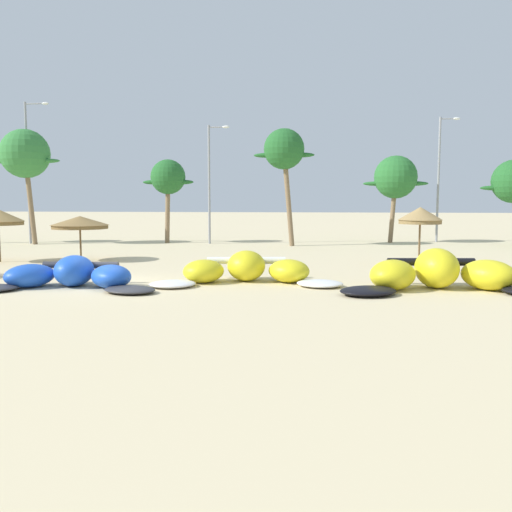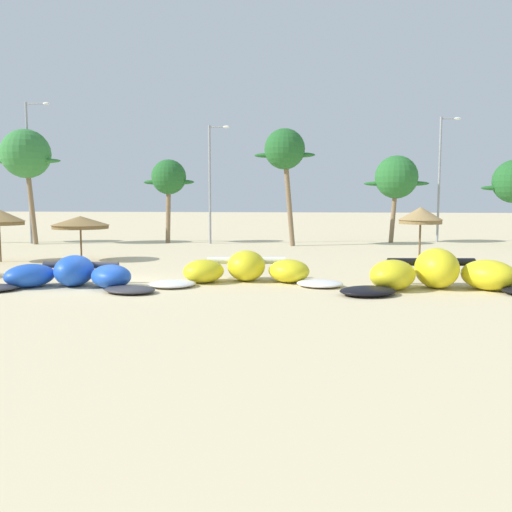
{
  "view_description": "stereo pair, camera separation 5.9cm",
  "coord_description": "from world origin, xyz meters",
  "px_view_note": "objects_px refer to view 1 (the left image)",
  "views": [
    {
      "loc": [
        8.55,
        -21.07,
        3.37
      ],
      "look_at": [
        5.77,
        2.0,
        1.0
      ],
      "focal_mm": 38.56,
      "sensor_mm": 36.0,
      "label": 1
    },
    {
      "loc": [
        8.61,
        -21.06,
        3.37
      ],
      "look_at": [
        5.77,
        2.0,
        1.0
      ],
      "focal_mm": 38.56,
      "sensor_mm": 36.0,
      "label": 2
    }
  ],
  "objects_px": {
    "kite_left": "(70,276)",
    "lamppost_east_center": "(440,173)",
    "kite_center": "(440,274)",
    "lamppost_west_center": "(211,178)",
    "beach_umbrella_middle": "(80,222)",
    "palm_center_left": "(284,151)",
    "lamppost_west": "(29,166)",
    "palm_left": "(25,155)",
    "palm_center_right": "(396,178)",
    "beach_umbrella_near_palms": "(420,215)",
    "palm_left_of_gap": "(168,178)",
    "kite_left_of_center": "(246,270)"
  },
  "relations": [
    {
      "from": "palm_center_right",
      "to": "kite_left_of_center",
      "type": "bearing_deg",
      "value": -111.34
    },
    {
      "from": "palm_left",
      "to": "palm_center_left",
      "type": "relative_size",
      "value": 1.02
    },
    {
      "from": "kite_center",
      "to": "beach_umbrella_middle",
      "type": "relative_size",
      "value": 2.62
    },
    {
      "from": "palm_left_of_gap",
      "to": "beach_umbrella_middle",
      "type": "bearing_deg",
      "value": -95.69
    },
    {
      "from": "beach_umbrella_middle",
      "to": "palm_center_left",
      "type": "height_order",
      "value": "palm_center_left"
    },
    {
      "from": "kite_left_of_center",
      "to": "lamppost_west",
      "type": "height_order",
      "value": "lamppost_west"
    },
    {
      "from": "kite_center",
      "to": "lamppost_west",
      "type": "xyz_separation_m",
      "value": [
        -26.79,
        19.0,
        5.38
      ]
    },
    {
      "from": "palm_left",
      "to": "lamppost_west_center",
      "type": "bearing_deg",
      "value": 8.78
    },
    {
      "from": "kite_left_of_center",
      "to": "palm_left",
      "type": "relative_size",
      "value": 0.91
    },
    {
      "from": "beach_umbrella_middle",
      "to": "palm_center_right",
      "type": "distance_m",
      "value": 24.74
    },
    {
      "from": "beach_umbrella_middle",
      "to": "lamppost_west",
      "type": "xyz_separation_m",
      "value": [
        -9.02,
        11.11,
        3.83
      ]
    },
    {
      "from": "beach_umbrella_near_palms",
      "to": "beach_umbrella_middle",
      "type": "bearing_deg",
      "value": 179.6
    },
    {
      "from": "palm_center_right",
      "to": "lamppost_east_center",
      "type": "xyz_separation_m",
      "value": [
        3.58,
        1.01,
        0.36
      ]
    },
    {
      "from": "beach_umbrella_middle",
      "to": "lamppost_west_center",
      "type": "distance_m",
      "value": 13.85
    },
    {
      "from": "lamppost_west",
      "to": "palm_left_of_gap",
      "type": "bearing_deg",
      "value": 11.22
    },
    {
      "from": "kite_left",
      "to": "palm_center_left",
      "type": "xyz_separation_m",
      "value": [
        6.83,
        20.47,
        6.47
      ]
    },
    {
      "from": "kite_left",
      "to": "lamppost_east_center",
      "type": "height_order",
      "value": "lamppost_east_center"
    },
    {
      "from": "palm_left",
      "to": "palm_center_right",
      "type": "bearing_deg",
      "value": 10.14
    },
    {
      "from": "lamppost_west",
      "to": "palm_center_left",
      "type": "bearing_deg",
      "value": 0.93
    },
    {
      "from": "palm_left",
      "to": "palm_center_left",
      "type": "height_order",
      "value": "palm_left"
    },
    {
      "from": "kite_left_of_center",
      "to": "kite_center",
      "type": "distance_m",
      "value": 7.57
    },
    {
      "from": "kite_left",
      "to": "kite_center",
      "type": "distance_m",
      "value": 14.12
    },
    {
      "from": "lamppost_west",
      "to": "beach_umbrella_near_palms",
      "type": "bearing_deg",
      "value": -22.36
    },
    {
      "from": "kite_center",
      "to": "lamppost_west_center",
      "type": "height_order",
      "value": "lamppost_west_center"
    },
    {
      "from": "kite_left_of_center",
      "to": "palm_left_of_gap",
      "type": "bearing_deg",
      "value": 114.06
    },
    {
      "from": "beach_umbrella_middle",
      "to": "lamppost_east_center",
      "type": "relative_size",
      "value": 0.32
    },
    {
      "from": "palm_center_left",
      "to": "kite_left_of_center",
      "type": "bearing_deg",
      "value": -90.8
    },
    {
      "from": "palm_left_of_gap",
      "to": "lamppost_west",
      "type": "bearing_deg",
      "value": -168.78
    },
    {
      "from": "palm_left_of_gap",
      "to": "lamppost_west_center",
      "type": "height_order",
      "value": "lamppost_west_center"
    },
    {
      "from": "palm_left",
      "to": "palm_center_left",
      "type": "bearing_deg",
      "value": 2.66
    },
    {
      "from": "palm_center_left",
      "to": "lamppost_west",
      "type": "bearing_deg",
      "value": -179.07
    },
    {
      "from": "kite_left",
      "to": "palm_center_left",
      "type": "bearing_deg",
      "value": 71.56
    },
    {
      "from": "beach_umbrella_middle",
      "to": "lamppost_west",
      "type": "distance_m",
      "value": 14.81
    },
    {
      "from": "lamppost_west",
      "to": "lamppost_east_center",
      "type": "height_order",
      "value": "lamppost_west"
    },
    {
      "from": "lamppost_west_center",
      "to": "lamppost_east_center",
      "type": "relative_size",
      "value": 0.91
    },
    {
      "from": "palm_center_left",
      "to": "palm_center_right",
      "type": "xyz_separation_m",
      "value": [
        8.51,
        4.1,
        -1.83
      ]
    },
    {
      "from": "beach_umbrella_near_palms",
      "to": "palm_center_left",
      "type": "distance_m",
      "value": 14.6
    },
    {
      "from": "kite_left",
      "to": "lamppost_west",
      "type": "distance_m",
      "value": 24.46
    },
    {
      "from": "beach_umbrella_middle",
      "to": "lamppost_west_center",
      "type": "relative_size",
      "value": 0.35
    },
    {
      "from": "palm_center_right",
      "to": "lamppost_west",
      "type": "height_order",
      "value": "lamppost_west"
    },
    {
      "from": "palm_center_left",
      "to": "lamppost_east_center",
      "type": "relative_size",
      "value": 0.86
    },
    {
      "from": "lamppost_west_center",
      "to": "lamppost_east_center",
      "type": "xyz_separation_m",
      "value": [
        17.79,
        3.89,
        0.43
      ]
    },
    {
      "from": "palm_center_right",
      "to": "lamppost_west_center",
      "type": "height_order",
      "value": "lamppost_west_center"
    },
    {
      "from": "kite_left_of_center",
      "to": "palm_left_of_gap",
      "type": "height_order",
      "value": "palm_left_of_gap"
    },
    {
      "from": "beach_umbrella_near_palms",
      "to": "lamppost_west_center",
      "type": "relative_size",
      "value": 0.33
    },
    {
      "from": "lamppost_west_center",
      "to": "lamppost_east_center",
      "type": "bearing_deg",
      "value": 12.33
    },
    {
      "from": "kite_left",
      "to": "beach_umbrella_near_palms",
      "type": "relative_size",
      "value": 2.53
    },
    {
      "from": "lamppost_west",
      "to": "palm_center_right",
      "type": "bearing_deg",
      "value": 8.95
    },
    {
      "from": "kite_center",
      "to": "beach_umbrella_middle",
      "type": "height_order",
      "value": "beach_umbrella_middle"
    },
    {
      "from": "beach_umbrella_middle",
      "to": "palm_left_of_gap",
      "type": "relative_size",
      "value": 0.49
    }
  ]
}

